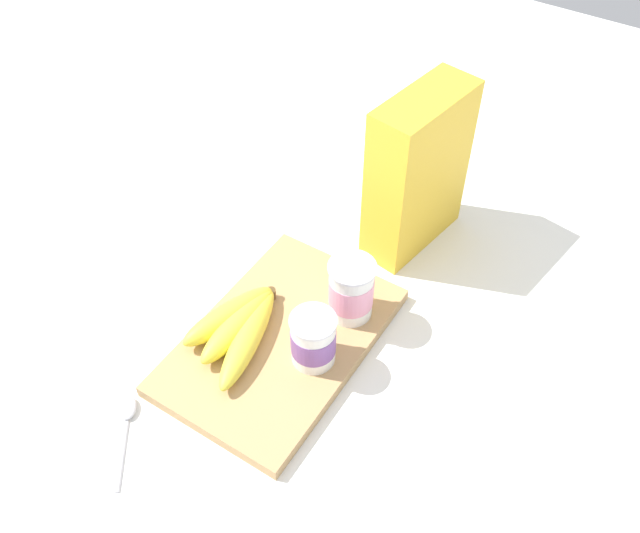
% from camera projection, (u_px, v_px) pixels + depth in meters
% --- Properties ---
extents(ground_plane, '(2.40, 2.40, 0.00)m').
position_uv_depth(ground_plane, '(281.00, 345.00, 1.00)').
color(ground_plane, white).
extents(cutting_board, '(0.35, 0.23, 0.02)m').
position_uv_depth(cutting_board, '(280.00, 341.00, 0.99)').
color(cutting_board, tan).
rests_on(cutting_board, ground_plane).
extents(cereal_box, '(0.19, 0.10, 0.27)m').
position_uv_depth(cereal_box, '(418.00, 172.00, 1.05)').
color(cereal_box, yellow).
rests_on(cereal_box, ground_plane).
extents(yogurt_cup_front, '(0.07, 0.07, 0.10)m').
position_uv_depth(yogurt_cup_front, '(351.00, 290.00, 0.98)').
color(yogurt_cup_front, white).
rests_on(yogurt_cup_front, cutting_board).
extents(yogurt_cup_back, '(0.06, 0.06, 0.08)m').
position_uv_depth(yogurt_cup_back, '(313.00, 340.00, 0.93)').
color(yogurt_cup_back, white).
rests_on(yogurt_cup_back, cutting_board).
extents(banana_bunch, '(0.19, 0.12, 0.04)m').
position_uv_depth(banana_bunch, '(238.00, 326.00, 0.97)').
color(banana_bunch, yellow).
rests_on(banana_bunch, cutting_board).
extents(spoon, '(0.12, 0.09, 0.01)m').
position_uv_depth(spoon, '(125.00, 427.00, 0.90)').
color(spoon, silver).
rests_on(spoon, ground_plane).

